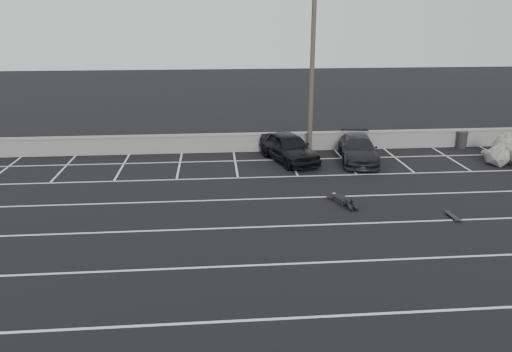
{
  "coord_description": "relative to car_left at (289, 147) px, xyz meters",
  "views": [
    {
      "loc": [
        -3.13,
        -14.28,
        7.69
      ],
      "look_at": [
        -1.35,
        6.18,
        1.0
      ],
      "focal_mm": 35.0,
      "sensor_mm": 36.0,
      "label": 1
    }
  ],
  "objects": [
    {
      "name": "car_right",
      "position": [
        3.77,
        -0.35,
        -0.11
      ],
      "size": [
        2.6,
        4.88,
        1.35
      ],
      "primitive_type": "imported",
      "rotation": [
        0.0,
        0.0,
        -0.16
      ],
      "color": "black",
      "rests_on": "ground"
    },
    {
      "name": "person",
      "position": [
        1.28,
        -6.32,
        -0.55
      ],
      "size": [
        2.14,
        2.84,
        0.47
      ],
      "primitive_type": null,
      "rotation": [
        0.0,
        0.0,
        0.27
      ],
      "color": "black",
      "rests_on": "ground"
    },
    {
      "name": "car_left",
      "position": [
        0.0,
        0.0,
        0.0
      ],
      "size": [
        3.22,
        4.95,
        1.57
      ],
      "primitive_type": "imported",
      "rotation": [
        0.0,
        0.0,
        0.33
      ],
      "color": "black",
      "rests_on": "ground"
    },
    {
      "name": "skateboard",
      "position": [
        5.28,
        -8.49,
        -0.7
      ],
      "size": [
        0.26,
        0.84,
        0.1
      ],
      "rotation": [
        0.0,
        0.0,
        0.04
      ],
      "color": "black",
      "rests_on": "ground"
    },
    {
      "name": "ground",
      "position": [
        -0.92,
        -11.71,
        -0.78
      ],
      "size": [
        120.0,
        120.0,
        0.0
      ],
      "primitive_type": "plane",
      "color": "black",
      "rests_on": "ground"
    },
    {
      "name": "seawall",
      "position": [
        -0.92,
        2.29,
        -0.23
      ],
      "size": [
        50.0,
        0.45,
        1.06
      ],
      "color": "gray",
      "rests_on": "ground"
    },
    {
      "name": "stall_lines",
      "position": [
        -1.0,
        -7.3,
        -0.78
      ],
      "size": [
        36.0,
        20.05,
        0.01
      ],
      "color": "silver",
      "rests_on": "ground"
    },
    {
      "name": "trash_bin",
      "position": [
        10.77,
        1.89,
        -0.28
      ],
      "size": [
        0.85,
        0.85,
        1.0
      ],
      "rotation": [
        0.0,
        0.0,
        0.39
      ],
      "color": "#262628",
      "rests_on": "ground"
    },
    {
      "name": "utility_pole",
      "position": [
        1.43,
        1.49,
        4.19
      ],
      "size": [
        1.31,
        0.26,
        9.81
      ],
      "color": "#4C4238",
      "rests_on": "ground"
    }
  ]
}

